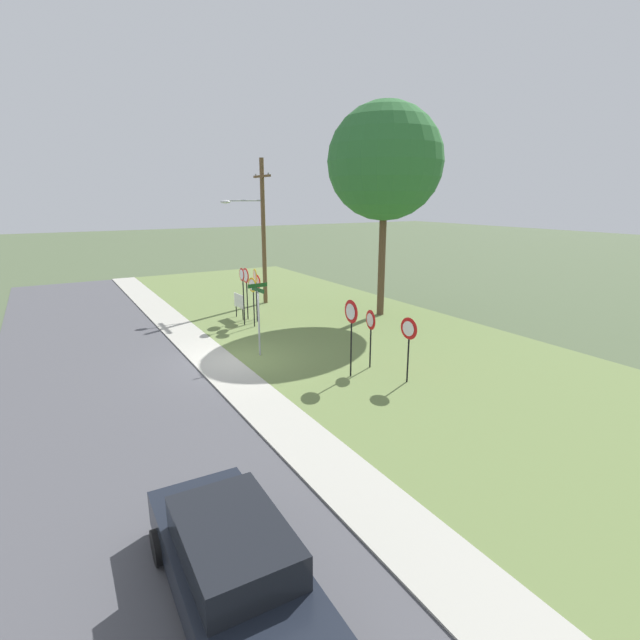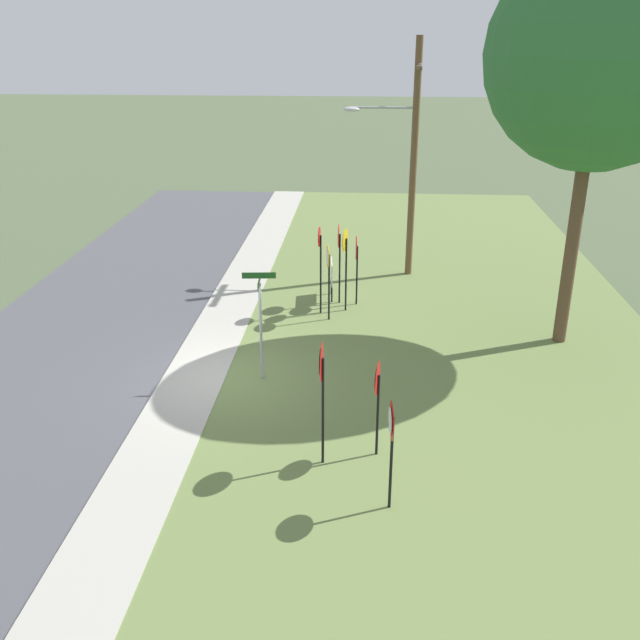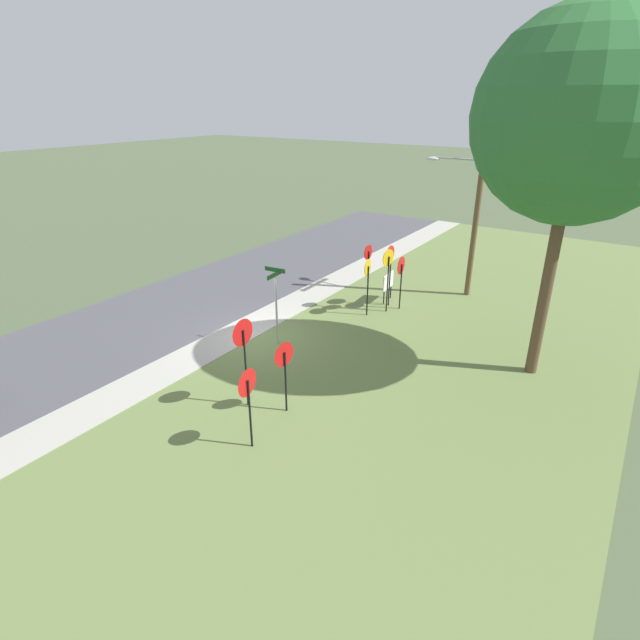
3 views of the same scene
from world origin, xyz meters
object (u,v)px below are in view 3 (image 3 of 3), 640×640
stop_sign_near_left (390,262)px  stop_sign_far_right (401,271)px  utility_pole (475,196)px  oak_tree_left (579,118)px  notice_board (388,283)px  yield_sign_far_left (243,342)px  street_name_post (276,299)px  stop_sign_far_center (388,267)px  yield_sign_near_left (284,361)px  stop_sign_near_right (368,265)px  stop_sign_far_left (368,275)px  yield_sign_near_right (247,390)px

stop_sign_near_left → stop_sign_far_right: (0.09, 0.55, -0.27)m
utility_pole → oak_tree_left: (5.65, 4.22, 3.25)m
stop_sign_near_left → stop_sign_far_right: 0.62m
stop_sign_far_right → utility_pole: (-3.20, 1.65, 2.74)m
stop_sign_near_left → notice_board: (-0.43, -0.24, -1.07)m
stop_sign_far_right → yield_sign_far_left: size_ratio=0.84×
stop_sign_far_right → notice_board: 1.24m
street_name_post → oak_tree_left: bearing=104.7°
stop_sign_far_center → yield_sign_near_left: 8.14m
stop_sign_near_right → oak_tree_left: 9.12m
yield_sign_near_left → stop_sign_near_left: bearing=-163.7°
stop_sign_far_left → yield_sign_near_left: bearing=2.2°
stop_sign_far_right → stop_sign_near_left: bearing=-102.2°
stop_sign_near_left → oak_tree_left: bearing=67.2°
stop_sign_far_right → yield_sign_near_left: (8.64, 0.61, -0.06)m
stop_sign_far_left → street_name_post: street_name_post is taller
yield_sign_near_left → yield_sign_near_right: 1.77m
yield_sign_near_right → yield_sign_far_left: 1.95m
yield_sign_near_right → yield_sign_near_left: bearing=-177.6°
stop_sign_near_right → yield_sign_near_right: (9.58, 1.94, -0.31)m
stop_sign_far_left → yield_sign_far_left: bearing=-6.4°
stop_sign_near_right → notice_board: (-1.34, 0.29, -1.11)m
stop_sign_far_center → yield_sign_near_left: bearing=17.3°
stop_sign_near_right → yield_sign_near_right: size_ratio=1.25×
yield_sign_near_left → utility_pole: bearing=-176.4°
street_name_post → stop_sign_near_left: bearing=157.7°
yield_sign_near_left → notice_board: size_ratio=1.71×
yield_sign_near_right → utility_pole: 13.89m
stop_sign_far_right → utility_pole: 4.52m
yield_sign_far_left → stop_sign_far_left: bearing=-176.4°
stop_sign_far_left → utility_pole: utility_pole is taller
street_name_post → yield_sign_near_right: bearing=26.4°
stop_sign_near_right → notice_board: bearing=169.5°
notice_board → oak_tree_left: bearing=61.9°
stop_sign_far_right → stop_sign_far_center: bearing=-33.3°
stop_sign_far_center → oak_tree_left: (1.88, 6.19, 5.71)m
notice_board → street_name_post: bearing=-17.9°
yield_sign_near_left → street_name_post: (-3.27, -2.85, 0.12)m
yield_sign_near_right → street_name_post: street_name_post is taller
yield_sign_far_left → street_name_post: size_ratio=0.95×
utility_pole → oak_tree_left: 7.76m
stop_sign_far_right → notice_board: stop_sign_far_right is taller
stop_sign_near_right → stop_sign_far_right: stop_sign_near_right is taller
notice_board → yield_sign_near_right: bearing=4.4°
stop_sign_far_left → stop_sign_far_right: bearing=140.4°
stop_sign_near_right → yield_sign_far_left: (8.20, 0.61, 0.08)m
stop_sign_near_left → yield_sign_far_left: yield_sign_far_left is taller
stop_sign_near_left → street_name_post: 5.71m
stop_sign_far_center → street_name_post: 5.17m
stop_sign_near_right → street_name_post: (4.54, -1.15, -0.25)m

